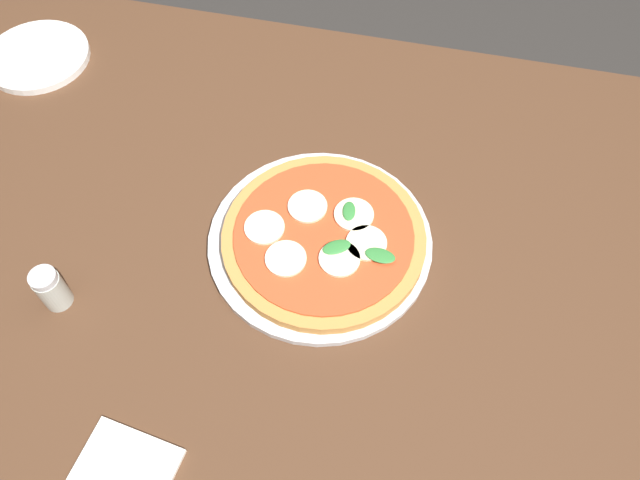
{
  "coord_description": "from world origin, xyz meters",
  "views": [
    {
      "loc": [
        0.16,
        -0.48,
        1.63
      ],
      "look_at": [
        0.04,
        0.06,
        0.76
      ],
      "focal_mm": 35.48,
      "sensor_mm": 36.0,
      "label": 1
    }
  ],
  "objects_px": {
    "serving_tray": "(320,241)",
    "napkin": "(127,465)",
    "pizza": "(324,238)",
    "dining_table": "(290,291)",
    "pepper_shaker": "(51,289)",
    "plate_white": "(37,56)"
  },
  "relations": [
    {
      "from": "dining_table",
      "to": "serving_tray",
      "type": "xyz_separation_m",
      "value": [
        0.04,
        0.06,
        0.09
      ]
    },
    {
      "from": "napkin",
      "to": "plate_white",
      "type": "bearing_deg",
      "value": 124.07
    },
    {
      "from": "plate_white",
      "to": "pepper_shaker",
      "type": "height_order",
      "value": "pepper_shaker"
    },
    {
      "from": "serving_tray",
      "to": "plate_white",
      "type": "height_order",
      "value": "plate_white"
    },
    {
      "from": "plate_white",
      "to": "napkin",
      "type": "xyz_separation_m",
      "value": [
        0.47,
        -0.7,
        -0.0
      ]
    },
    {
      "from": "pizza",
      "to": "pepper_shaker",
      "type": "xyz_separation_m",
      "value": [
        -0.38,
        -0.19,
        0.01
      ]
    },
    {
      "from": "serving_tray",
      "to": "napkin",
      "type": "xyz_separation_m",
      "value": [
        -0.17,
        -0.4,
        -0.0
      ]
    },
    {
      "from": "dining_table",
      "to": "pepper_shaker",
      "type": "xyz_separation_m",
      "value": [
        -0.33,
        -0.14,
        0.12
      ]
    },
    {
      "from": "pepper_shaker",
      "to": "serving_tray",
      "type": "bearing_deg",
      "value": 27.22
    },
    {
      "from": "napkin",
      "to": "pepper_shaker",
      "type": "distance_m",
      "value": 0.29
    },
    {
      "from": "serving_tray",
      "to": "napkin",
      "type": "bearing_deg",
      "value": -113.41
    },
    {
      "from": "pizza",
      "to": "napkin",
      "type": "distance_m",
      "value": 0.44
    },
    {
      "from": "plate_white",
      "to": "napkin",
      "type": "relative_size",
      "value": 1.57
    },
    {
      "from": "serving_tray",
      "to": "plate_white",
      "type": "relative_size",
      "value": 1.78
    },
    {
      "from": "plate_white",
      "to": "napkin",
      "type": "height_order",
      "value": "plate_white"
    },
    {
      "from": "pizza",
      "to": "plate_white",
      "type": "xyz_separation_m",
      "value": [
        -0.65,
        0.3,
        -0.02
      ]
    },
    {
      "from": "pizza",
      "to": "pepper_shaker",
      "type": "relative_size",
      "value": 4.24
    },
    {
      "from": "serving_tray",
      "to": "pizza",
      "type": "relative_size",
      "value": 1.11
    },
    {
      "from": "pizza",
      "to": "pepper_shaker",
      "type": "height_order",
      "value": "pepper_shaker"
    },
    {
      "from": "serving_tray",
      "to": "dining_table",
      "type": "bearing_deg",
      "value": -126.32
    },
    {
      "from": "pizza",
      "to": "plate_white",
      "type": "bearing_deg",
      "value": 155.12
    },
    {
      "from": "serving_tray",
      "to": "pizza",
      "type": "height_order",
      "value": "pizza"
    }
  ]
}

